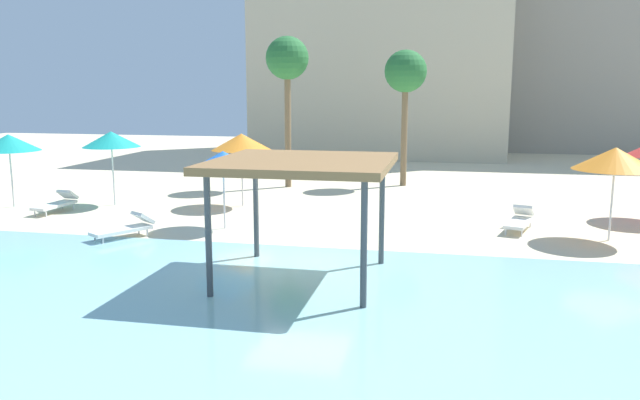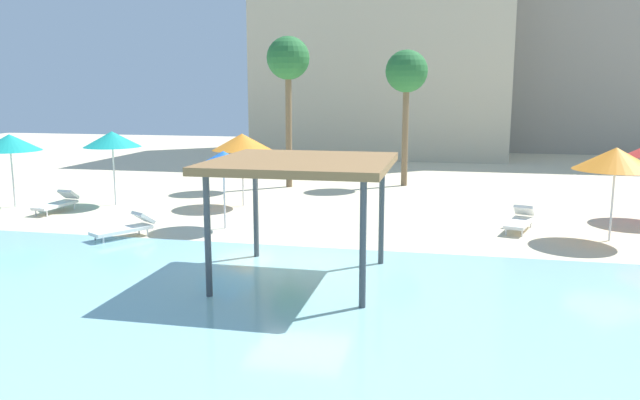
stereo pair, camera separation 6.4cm
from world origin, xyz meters
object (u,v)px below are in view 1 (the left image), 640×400
Objects in this scene: beach_umbrella_blue_7 at (223,160)px; lounge_chair_2 at (520,220)px; beach_umbrella_teal_1 at (111,139)px; beach_umbrella_orange_6 at (241,142)px; beach_umbrella_orange_4 at (615,159)px; palm_tree_1 at (287,62)px; shade_pavilion at (302,167)px; beach_umbrella_teal_0 at (9,143)px; lounge_chair_1 at (126,227)px; palm_tree_0 at (406,74)px; lounge_chair_3 at (57,203)px.

beach_umbrella_blue_7 is 9.58m from lounge_chair_2.
beach_umbrella_teal_1 is 1.02× the size of beach_umbrella_orange_6.
palm_tree_1 is (-11.87, 7.95, 3.14)m from beach_umbrella_orange_4.
shade_pavilion is 1.45× the size of beach_umbrella_orange_4.
beach_umbrella_teal_0 is 9.30m from beach_umbrella_blue_7.
beach_umbrella_orange_4 is at bearing -33.81° from palm_tree_1.
beach_umbrella_orange_4 reaches higher than lounge_chair_1.
beach_umbrella_blue_7 is (-3.72, 4.82, -0.46)m from shade_pavilion.
beach_umbrella_teal_0 is 0.41× the size of palm_tree_1.
shade_pavilion is at bearing -73.94° from palm_tree_1.
palm_tree_0 is at bearing 85.44° from shade_pavilion.
shade_pavilion is at bearing -23.90° from lounge_chair_2.
beach_umbrella_orange_6 is at bearing 116.34° from lounge_chair_3.
lounge_chair_1 is (3.17, -4.87, -2.20)m from beach_umbrella_teal_1.
beach_umbrella_orange_6 is 7.03m from lounge_chair_3.
beach_umbrella_teal_1 is at bearing 151.75° from beach_umbrella_blue_7.
palm_tree_1 reaches higher than lounge_chair_3.
lounge_chair_2 is (9.24, 1.68, -1.88)m from beach_umbrella_blue_7.
palm_tree_0 is (14.04, 8.35, 2.60)m from beach_umbrella_teal_0.
palm_tree_0 is at bearing 30.76° from beach_umbrella_teal_0.
lounge_chair_1 is (6.70, -3.69, -2.11)m from beach_umbrella_teal_0.
beach_umbrella_teal_0 is 11.72m from palm_tree_1.
shade_pavilion reaches higher than beach_umbrella_blue_7.
palm_tree_1 reaches higher than beach_umbrella_teal_0.
lounge_chair_2 is (18.36, -0.15, -2.11)m from beach_umbrella_teal_0.
palm_tree_0 is (4.92, 10.18, 2.83)m from beach_umbrella_blue_7.
beach_umbrella_teal_1 is at bearing -145.67° from palm_tree_0.
beach_umbrella_teal_0 is at bearing 152.60° from shade_pavilion.
palm_tree_0 is at bearing -136.63° from lounge_chair_2.
lounge_chair_2 is 12.88m from palm_tree_1.
beach_umbrella_blue_7 is 3.59m from lounge_chair_1.
beach_umbrella_orange_6 is 1.43× the size of lounge_chair_1.
beach_umbrella_teal_0 is 1.42× the size of lounge_chair_1.
lounge_chair_3 is at bearing 149.89° from shade_pavilion.
beach_umbrella_teal_0 is at bearing -87.55° from lounge_chair_1.
palm_tree_1 is at bearing 142.49° from lounge_chair_3.
beach_umbrella_teal_0 is 8.66m from beach_umbrella_orange_6.
shade_pavilion is 12.17m from beach_umbrella_teal_1.
palm_tree_1 is at bearing 84.10° from beach_umbrella_orange_6.
beach_umbrella_orange_4 is at bearing 3.82° from beach_umbrella_blue_7.
lounge_chair_3 is 0.32× the size of palm_tree_0.
beach_umbrella_orange_6 is at bearing -95.90° from palm_tree_1.
lounge_chair_2 and lounge_chair_3 have the same top height.
palm_tree_0 reaches higher than beach_umbrella_teal_0.
beach_umbrella_teal_0 is at bearing -74.05° from lounge_chair_2.
beach_umbrella_orange_6 is 8.89m from palm_tree_0.
palm_tree_0 is (5.61, 6.39, 2.60)m from beach_umbrella_orange_6.
lounge_chair_3 is at bearing 178.23° from beach_umbrella_orange_4.
palm_tree_0 is at bearing 48.72° from beach_umbrella_orange_6.
shade_pavilion is 0.65× the size of palm_tree_0.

